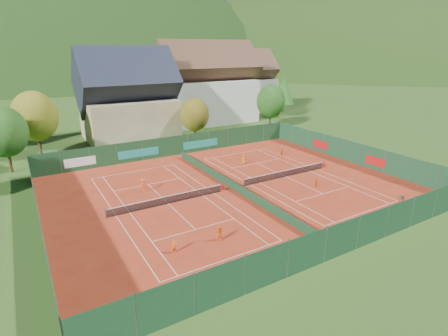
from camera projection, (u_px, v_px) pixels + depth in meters
ground at (233, 189)px, 40.63m from camera, size 600.00×600.00×0.00m
clay_pad at (233, 189)px, 40.62m from camera, size 40.00×32.00×0.01m
court_markings_left at (168, 204)px, 36.75m from camera, size 11.03×23.83×0.00m
court_markings_right at (286, 177)px, 44.48m from camera, size 11.03×23.83×0.00m
tennis_net_left at (170, 199)px, 36.67m from camera, size 13.30×0.10×1.02m
tennis_net_right at (287, 173)px, 44.39m from camera, size 13.30×0.10×1.02m
court_divider at (233, 185)px, 40.46m from camera, size 0.03×28.80×1.00m
fence_north at (174, 146)px, 52.92m from camera, size 40.00×0.10×3.00m
fence_south at (342, 239)px, 27.13m from camera, size 40.00×0.04×3.00m
fence_west at (39, 218)px, 30.47m from camera, size 0.04×32.00×3.00m
fence_east at (351, 152)px, 49.83m from camera, size 0.09×32.00×3.00m
chalet at (128, 101)px, 61.39m from camera, size 16.20×12.00×16.00m
hotel_block_a at (207, 88)px, 75.20m from camera, size 21.60×11.00×17.25m
hotel_block_b at (241, 85)px, 88.71m from camera, size 17.28×10.00×15.50m
tree_west_front at (4, 132)px, 44.49m from camera, size 5.72×5.72×8.69m
tree_west_mid at (35, 116)px, 51.08m from camera, size 6.44×6.44×9.78m
tree_center at (195, 115)px, 59.86m from camera, size 5.01×5.01×7.60m
tree_east_front at (271, 101)px, 69.95m from camera, size 5.72×5.72×8.69m
tree_east_mid at (284, 91)px, 81.07m from camera, size 5.04×5.04×9.00m
tree_east_back at (236, 87)px, 83.48m from camera, size 7.15×7.15×10.86m
mountain_backdrop at (97, 127)px, 257.09m from camera, size 820.00×530.00×242.00m
ball_hopper at (401, 198)px, 36.95m from camera, size 0.34×0.34×0.80m
loose_ball_0 at (151, 228)px, 31.72m from camera, size 0.07×0.07×0.07m
loose_ball_1 at (320, 214)px, 34.34m from camera, size 0.07×0.07×0.07m
loose_ball_2 at (224, 176)px, 44.60m from camera, size 0.07×0.07×0.07m
loose_ball_3 at (179, 169)px, 47.13m from camera, size 0.07×0.07×0.07m
loose_ball_4 at (312, 192)px, 39.71m from camera, size 0.07×0.07×0.07m
player_left_near at (174, 246)px, 27.74m from camera, size 0.48×0.35×1.22m
player_left_mid at (220, 234)px, 29.43m from camera, size 0.84×0.81×1.36m
player_left_far at (144, 185)px, 39.60m from camera, size 1.11×0.76×1.59m
player_right_near at (316, 183)px, 40.71m from camera, size 0.72×0.65×1.18m
player_right_far_a at (244, 159)px, 49.14m from camera, size 0.72×0.48×1.43m
player_right_far_b at (281, 152)px, 52.76m from camera, size 1.14×0.85×1.20m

